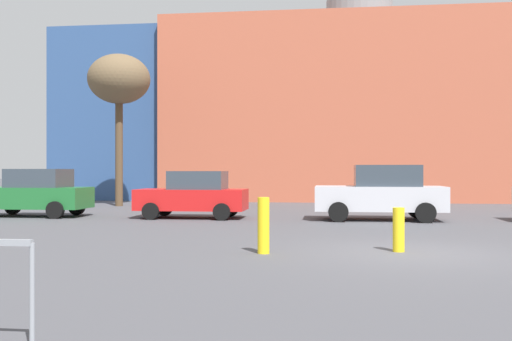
{
  "coord_description": "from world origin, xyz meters",
  "views": [
    {
      "loc": [
        -1.65,
        -12.25,
        1.68
      ],
      "look_at": [
        -4.16,
        7.59,
        1.67
      ],
      "focal_mm": 41.28,
      "sensor_mm": 36.0,
      "label": 1
    }
  ],
  "objects_px": {
    "bollard_yellow_1": "(399,230)",
    "parked_car_2": "(381,193)",
    "bare_tree_0": "(119,81)",
    "parked_car_1": "(193,195)",
    "parked_car_0": "(35,193)",
    "bollard_yellow_0": "(263,225)"
  },
  "relations": [
    {
      "from": "bare_tree_0",
      "to": "parked_car_0",
      "type": "bearing_deg",
      "value": -97.19
    },
    {
      "from": "parked_car_1",
      "to": "bollard_yellow_0",
      "type": "bearing_deg",
      "value": 112.18
    },
    {
      "from": "parked_car_2",
      "to": "bare_tree_0",
      "type": "relative_size",
      "value": 0.6
    },
    {
      "from": "bollard_yellow_0",
      "to": "parked_car_2",
      "type": "bearing_deg",
      "value": 70.14
    },
    {
      "from": "parked_car_2",
      "to": "bare_tree_0",
      "type": "xyz_separation_m",
      "value": [
        -11.58,
        6.43,
        4.95
      ]
    },
    {
      "from": "parked_car_0",
      "to": "parked_car_2",
      "type": "bearing_deg",
      "value": -180.0
    },
    {
      "from": "parked_car_1",
      "to": "bollard_yellow_0",
      "type": "xyz_separation_m",
      "value": [
        3.44,
        -8.43,
        -0.26
      ]
    },
    {
      "from": "bare_tree_0",
      "to": "bollard_yellow_1",
      "type": "xyz_separation_m",
      "value": [
        11.27,
        -14.24,
        -5.42
      ]
    },
    {
      "from": "parked_car_0",
      "to": "parked_car_2",
      "type": "xyz_separation_m",
      "value": [
        12.39,
        -0.0,
        0.06
      ]
    },
    {
      "from": "parked_car_2",
      "to": "bollard_yellow_0",
      "type": "height_order",
      "value": "parked_car_2"
    },
    {
      "from": "parked_car_0",
      "to": "parked_car_1",
      "type": "bearing_deg",
      "value": -180.0
    },
    {
      "from": "parked_car_2",
      "to": "bollard_yellow_0",
      "type": "bearing_deg",
      "value": 70.14
    },
    {
      "from": "bollard_yellow_1",
      "to": "parked_car_2",
      "type": "bearing_deg",
      "value": 87.73
    },
    {
      "from": "parked_car_1",
      "to": "parked_car_2",
      "type": "relative_size",
      "value": 0.89
    },
    {
      "from": "parked_car_2",
      "to": "bare_tree_0",
      "type": "height_order",
      "value": "bare_tree_0"
    },
    {
      "from": "bollard_yellow_0",
      "to": "bare_tree_0",
      "type": "bearing_deg",
      "value": 119.88
    },
    {
      "from": "parked_car_2",
      "to": "bollard_yellow_1",
      "type": "height_order",
      "value": "parked_car_2"
    },
    {
      "from": "bare_tree_0",
      "to": "bollard_yellow_0",
      "type": "xyz_separation_m",
      "value": [
        8.53,
        -14.85,
        -5.31
      ]
    },
    {
      "from": "parked_car_0",
      "to": "bare_tree_0",
      "type": "relative_size",
      "value": 0.56
    },
    {
      "from": "parked_car_2",
      "to": "bare_tree_0",
      "type": "bearing_deg",
      "value": -29.04
    },
    {
      "from": "parked_car_0",
      "to": "parked_car_1",
      "type": "relative_size",
      "value": 1.05
    },
    {
      "from": "parked_car_2",
      "to": "bollard_yellow_0",
      "type": "relative_size",
      "value": 3.78
    }
  ]
}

